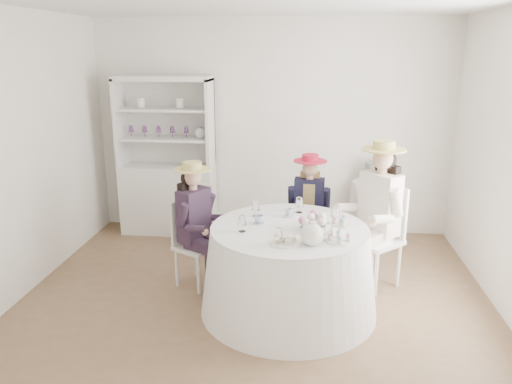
# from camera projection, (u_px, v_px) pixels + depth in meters

# --- Properties ---
(ground) EXTENTS (4.50, 4.50, 0.00)m
(ground) POSITION_uv_depth(u_px,v_px,m) (255.00, 299.00, 4.80)
(ground) COLOR brown
(ground) RESTS_ON ground
(ceiling) EXTENTS (4.50, 4.50, 0.00)m
(ceiling) POSITION_uv_depth(u_px,v_px,m) (255.00, 1.00, 4.05)
(ceiling) COLOR white
(ceiling) RESTS_ON wall_back
(wall_back) EXTENTS (4.50, 0.00, 4.50)m
(wall_back) POSITION_uv_depth(u_px,v_px,m) (272.00, 128.00, 6.34)
(wall_back) COLOR white
(wall_back) RESTS_ON ground
(wall_front) EXTENTS (4.50, 0.00, 4.50)m
(wall_front) POSITION_uv_depth(u_px,v_px,m) (212.00, 250.00, 2.52)
(wall_front) COLOR white
(wall_front) RESTS_ON ground
(wall_left) EXTENTS (0.00, 4.50, 4.50)m
(wall_left) POSITION_uv_depth(u_px,v_px,m) (16.00, 157.00, 4.65)
(wall_left) COLOR white
(wall_left) RESTS_ON ground
(tea_table) EXTENTS (1.60, 1.60, 0.81)m
(tea_table) POSITION_uv_depth(u_px,v_px,m) (289.00, 269.00, 4.51)
(tea_table) COLOR white
(tea_table) RESTS_ON ground
(hutch) EXTENTS (1.28, 0.68, 2.01)m
(hutch) POSITION_uv_depth(u_px,v_px,m) (168.00, 178.00, 6.42)
(hutch) COLOR silver
(hutch) RESTS_ON ground
(side_table) EXTENTS (0.57, 0.57, 0.72)m
(side_table) POSITION_uv_depth(u_px,v_px,m) (373.00, 212.00, 6.24)
(side_table) COLOR silver
(side_table) RESTS_ON ground
(hatbox) EXTENTS (0.31, 0.31, 0.27)m
(hatbox) POSITION_uv_depth(u_px,v_px,m) (376.00, 173.00, 6.10)
(hatbox) COLOR black
(hatbox) RESTS_ON side_table
(guest_left) EXTENTS (0.55, 0.50, 1.28)m
(guest_left) POSITION_uv_depth(u_px,v_px,m) (196.00, 218.00, 4.91)
(guest_left) COLOR silver
(guest_left) RESTS_ON ground
(guest_mid) EXTENTS (0.45, 0.47, 1.25)m
(guest_mid) POSITION_uv_depth(u_px,v_px,m) (309.00, 204.00, 5.38)
(guest_mid) COLOR silver
(guest_mid) RESTS_ON ground
(guest_right) EXTENTS (0.63, 0.63, 1.49)m
(guest_right) POSITION_uv_depth(u_px,v_px,m) (378.00, 207.00, 4.87)
(guest_right) COLOR silver
(guest_right) RESTS_ON ground
(spare_chair) EXTENTS (0.38, 0.38, 0.86)m
(spare_chair) POSITION_uv_depth(u_px,v_px,m) (202.00, 214.00, 5.83)
(spare_chair) COLOR silver
(spare_chair) RESTS_ON ground
(teacup_a) EXTENTS (0.11, 0.11, 0.07)m
(teacup_a) POSITION_uv_depth(u_px,v_px,m) (259.00, 220.00, 4.48)
(teacup_a) COLOR white
(teacup_a) RESTS_ON tea_table
(teacup_b) EXTENTS (0.08, 0.08, 0.07)m
(teacup_b) POSITION_uv_depth(u_px,v_px,m) (289.00, 213.00, 4.67)
(teacup_b) COLOR white
(teacup_b) RESTS_ON tea_table
(teacup_c) EXTENTS (0.11, 0.11, 0.07)m
(teacup_c) POSITION_uv_depth(u_px,v_px,m) (318.00, 221.00, 4.47)
(teacup_c) COLOR white
(teacup_c) RESTS_ON tea_table
(flower_bowl) EXTENTS (0.25, 0.25, 0.06)m
(flower_bowl) POSITION_uv_depth(u_px,v_px,m) (314.00, 228.00, 4.31)
(flower_bowl) COLOR white
(flower_bowl) RESTS_ON tea_table
(flower_arrangement) EXTENTS (0.20, 0.20, 0.07)m
(flower_arrangement) POSITION_uv_depth(u_px,v_px,m) (314.00, 220.00, 4.31)
(flower_arrangement) COLOR #CF678E
(flower_arrangement) RESTS_ON tea_table
(table_teapot) EXTENTS (0.26, 0.19, 0.20)m
(table_teapot) POSITION_uv_depth(u_px,v_px,m) (312.00, 234.00, 4.00)
(table_teapot) COLOR white
(table_teapot) RESTS_ON tea_table
(sandwich_plate) EXTENTS (0.26, 0.26, 0.06)m
(sandwich_plate) POSITION_uv_depth(u_px,v_px,m) (285.00, 241.00, 4.05)
(sandwich_plate) COLOR white
(sandwich_plate) RESTS_ON tea_table
(cupcake_stand) EXTENTS (0.22, 0.22, 0.21)m
(cupcake_stand) POSITION_uv_depth(u_px,v_px,m) (340.00, 233.00, 4.06)
(cupcake_stand) COLOR white
(cupcake_stand) RESTS_ON tea_table
(stemware_set) EXTENTS (0.89, 0.93, 0.15)m
(stemware_set) POSITION_uv_depth(u_px,v_px,m) (290.00, 219.00, 4.38)
(stemware_set) COLOR white
(stemware_set) RESTS_ON tea_table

